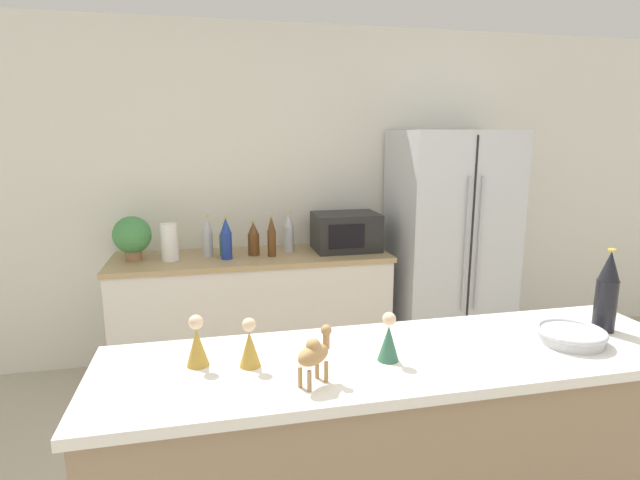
% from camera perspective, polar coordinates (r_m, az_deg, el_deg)
% --- Properties ---
extents(wall_back, '(8.00, 0.06, 2.55)m').
position_cam_1_polar(wall_back, '(3.95, -2.95, 5.14)').
color(wall_back, silver).
rests_on(wall_back, ground_plane).
extents(back_counter, '(1.99, 0.63, 0.89)m').
position_cam_1_polar(back_counter, '(3.78, -7.55, -8.23)').
color(back_counter, silver).
rests_on(back_counter, ground_plane).
extents(refrigerator, '(0.86, 0.70, 1.78)m').
position_cam_1_polar(refrigerator, '(4.02, 14.51, -0.72)').
color(refrigerator, silver).
rests_on(refrigerator, ground_plane).
extents(potted_plant, '(0.26, 0.26, 0.31)m').
position_cam_1_polar(potted_plant, '(3.67, -20.68, 0.43)').
color(potted_plant, '#9E6B47').
rests_on(potted_plant, back_counter).
extents(paper_towel_roll, '(0.12, 0.12, 0.26)m').
position_cam_1_polar(paper_towel_roll, '(3.59, -16.82, -0.23)').
color(paper_towel_roll, white).
rests_on(paper_towel_roll, back_counter).
extents(microwave, '(0.48, 0.37, 0.28)m').
position_cam_1_polar(microwave, '(3.76, 2.97, 0.97)').
color(microwave, black).
rests_on(microwave, back_counter).
extents(back_bottle_0, '(0.07, 0.07, 0.30)m').
position_cam_1_polar(back_bottle_0, '(3.64, -12.73, 0.34)').
color(back_bottle_0, '#B2B7BC').
rests_on(back_bottle_0, back_counter).
extents(back_bottle_1, '(0.08, 0.08, 0.30)m').
position_cam_1_polar(back_bottle_1, '(3.53, -10.67, 0.13)').
color(back_bottle_1, navy).
rests_on(back_bottle_1, back_counter).
extents(back_bottle_2, '(0.06, 0.06, 0.30)m').
position_cam_1_polar(back_bottle_2, '(3.57, -5.56, 0.38)').
color(back_bottle_2, brown).
rests_on(back_bottle_2, back_counter).
extents(back_bottle_3, '(0.08, 0.08, 0.25)m').
position_cam_1_polar(back_bottle_3, '(3.62, -7.61, 0.13)').
color(back_bottle_3, brown).
rests_on(back_bottle_3, back_counter).
extents(back_bottle_4, '(0.08, 0.08, 0.30)m').
position_cam_1_polar(back_bottle_4, '(3.71, -3.65, 0.87)').
color(back_bottle_4, '#B2B7BC').
rests_on(back_bottle_4, back_counter).
extents(back_bottle_5, '(0.07, 0.07, 0.24)m').
position_cam_1_polar(back_bottle_5, '(3.64, -10.89, -0.01)').
color(back_bottle_5, '#2D6033').
rests_on(back_bottle_5, back_counter).
extents(wine_bottle, '(0.08, 0.08, 0.32)m').
position_cam_1_polar(wine_bottle, '(2.17, 29.96, -5.19)').
color(wine_bottle, black).
rests_on(wine_bottle, bar_counter).
extents(fruit_bowl, '(0.24, 0.24, 0.05)m').
position_cam_1_polar(fruit_bowl, '(2.03, 26.73, -9.66)').
color(fruit_bowl, '#B7BABF').
rests_on(fruit_bowl, bar_counter).
extents(camel_figurine, '(0.13, 0.12, 0.17)m').
position_cam_1_polar(camel_figurine, '(1.51, -0.62, -12.77)').
color(camel_figurine, '#A87F4C').
rests_on(camel_figurine, bar_counter).
extents(wise_man_figurine_blue, '(0.07, 0.07, 0.17)m').
position_cam_1_polar(wise_man_figurine_blue, '(1.68, -13.88, -11.46)').
color(wise_man_figurine_blue, '#B28933').
rests_on(wise_man_figurine_blue, bar_counter).
extents(wise_man_figurine_crimson, '(0.07, 0.07, 0.16)m').
position_cam_1_polar(wise_man_figurine_crimson, '(1.64, -8.05, -11.86)').
color(wise_man_figurine_crimson, '#B28933').
rests_on(wise_man_figurine_crimson, bar_counter).
extents(wise_man_figurine_purple, '(0.07, 0.07, 0.17)m').
position_cam_1_polar(wise_man_figurine_purple, '(1.68, 7.84, -11.23)').
color(wise_man_figurine_purple, '#33664C').
rests_on(wise_man_figurine_purple, bar_counter).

